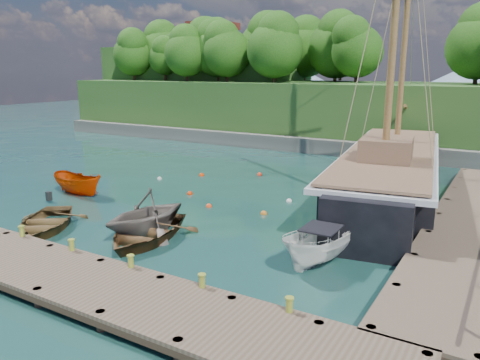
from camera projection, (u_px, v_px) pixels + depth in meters
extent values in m
plane|color=#173D39|center=(178.00, 231.00, 21.56)|extent=(160.00, 160.00, 0.00)
cube|color=brown|center=(101.00, 284.00, 15.00)|extent=(20.00, 3.20, 0.12)
cube|color=#33271B|center=(101.00, 289.00, 15.04)|extent=(20.00, 3.20, 0.20)
cube|color=brown|center=(469.00, 219.00, 21.57)|extent=(3.20, 24.00, 0.12)
cube|color=#33271B|center=(469.00, 222.00, 21.61)|extent=(3.20, 24.00, 0.20)
cylinder|color=#33271B|center=(370.00, 345.00, 12.54)|extent=(0.28, 0.28, 1.10)
cylinder|color=#33271B|center=(464.00, 177.00, 32.12)|extent=(0.28, 0.28, 1.10)
cylinder|color=olive|center=(24.00, 250.00, 19.28)|extent=(0.26, 0.26, 0.45)
cylinder|color=olive|center=(73.00, 265.00, 17.79)|extent=(0.26, 0.26, 0.45)
cylinder|color=olive|center=(132.00, 283.00, 16.30)|extent=(0.26, 0.26, 0.45)
cylinder|color=olive|center=(202.00, 304.00, 14.80)|extent=(0.26, 0.26, 0.45)
cylinder|color=olive|center=(289.00, 331.00, 13.31)|extent=(0.26, 0.26, 0.45)
imported|color=brown|center=(46.00, 229.00, 21.82)|extent=(5.26, 5.54, 0.93)
imported|color=#685E56|center=(147.00, 234.00, 21.17)|extent=(4.30, 4.76, 2.20)
imported|color=#52371E|center=(146.00, 240.00, 20.38)|extent=(4.51, 5.62, 1.03)
imported|color=#C03B02|center=(79.00, 194.00, 27.88)|extent=(3.98, 1.75, 1.50)
imported|color=silver|center=(320.00, 263.00, 17.97)|extent=(2.33, 4.55, 1.67)
cube|color=black|center=(389.00, 181.00, 27.75)|extent=(7.24, 16.13, 3.23)
cube|color=black|center=(401.00, 154.00, 36.74)|extent=(3.45, 5.24, 2.91)
cube|color=black|center=(369.00, 226.00, 19.75)|extent=(4.08, 4.47, 3.07)
cube|color=silver|center=(391.00, 155.00, 27.39)|extent=(8.00, 20.97, 0.25)
cube|color=brown|center=(391.00, 151.00, 27.33)|extent=(7.49, 20.47, 0.12)
cube|color=brown|center=(386.00, 149.00, 24.19)|extent=(2.93, 3.33, 1.20)
cylinder|color=brown|center=(407.00, 111.00, 39.30)|extent=(1.23, 6.86, 1.69)
cylinder|color=brown|center=(407.00, 4.00, 28.95)|extent=(0.36, 0.36, 17.18)
cylinder|color=#8C7A59|center=(413.00, 11.00, 34.57)|extent=(1.76, 11.76, 9.98)
sphere|color=silver|center=(96.00, 194.00, 27.98)|extent=(0.28, 0.28, 0.28)
sphere|color=red|center=(190.00, 194.00, 27.86)|extent=(0.35, 0.35, 0.35)
sphere|color=#F54517|center=(209.00, 207.00, 25.32)|extent=(0.34, 0.34, 0.34)
sphere|color=white|center=(289.00, 202.00, 26.32)|extent=(0.32, 0.32, 0.32)
sphere|color=#EA3903|center=(202.00, 176.00, 32.76)|extent=(0.37, 0.37, 0.37)
sphere|color=red|center=(260.00, 175.00, 32.93)|extent=(0.35, 0.35, 0.35)
sphere|color=silver|center=(159.00, 179.00, 31.73)|extent=(0.31, 0.31, 0.31)
sphere|color=orange|center=(264.00, 214.00, 24.05)|extent=(0.35, 0.35, 0.35)
cube|color=#474744|center=(266.00, 140.00, 45.47)|extent=(50.00, 4.00, 1.40)
cube|color=#1F451A|center=(292.00, 110.00, 49.94)|extent=(50.00, 14.00, 6.00)
cube|color=#1F451A|center=(205.00, 88.00, 59.78)|extent=(24.00, 12.00, 10.00)
cylinder|color=#382616|center=(219.00, 75.00, 51.54)|extent=(0.36, 0.36, 1.40)
sphere|color=#1A4A12|center=(218.00, 52.00, 50.98)|extent=(5.42, 5.42, 5.42)
cylinder|color=#382616|center=(227.00, 75.00, 49.49)|extent=(0.36, 0.36, 1.40)
sphere|color=#1A4A12|center=(227.00, 53.00, 48.97)|extent=(5.02, 5.02, 5.02)
cylinder|color=#382616|center=(134.00, 74.00, 56.64)|extent=(0.36, 0.36, 1.40)
sphere|color=#1A4A12|center=(133.00, 56.00, 56.14)|extent=(4.79, 4.79, 4.79)
cylinder|color=#382616|center=(217.00, 74.00, 59.42)|extent=(0.36, 0.36, 1.40)
sphere|color=#1A4A12|center=(217.00, 52.00, 58.80)|extent=(6.25, 6.25, 6.25)
cylinder|color=#382616|center=(165.00, 74.00, 58.09)|extent=(0.36, 0.36, 1.40)
sphere|color=#1A4A12|center=(164.00, 53.00, 57.50)|extent=(5.89, 5.89, 5.89)
cylinder|color=#382616|center=(356.00, 75.00, 46.92)|extent=(0.36, 0.36, 1.40)
sphere|color=#1A4A12|center=(358.00, 52.00, 46.39)|extent=(5.13, 5.13, 5.13)
cylinder|color=#382616|center=(215.00, 74.00, 60.43)|extent=(0.36, 0.36, 1.40)
sphere|color=#1A4A12|center=(215.00, 57.00, 59.93)|extent=(4.80, 4.80, 4.80)
cylinder|color=#382616|center=(275.00, 75.00, 50.32)|extent=(0.36, 0.36, 1.40)
sphere|color=#1A4A12|center=(276.00, 50.00, 49.74)|extent=(5.82, 5.82, 5.82)
cylinder|color=#382616|center=(335.00, 75.00, 50.19)|extent=(0.36, 0.36, 1.40)
sphere|color=#1A4A12|center=(336.00, 50.00, 49.59)|extent=(6.05, 6.05, 6.05)
cylinder|color=#382616|center=(274.00, 75.00, 46.45)|extent=(0.36, 0.36, 1.40)
sphere|color=#1A4A12|center=(274.00, 50.00, 45.90)|extent=(5.47, 5.47, 5.47)
cylinder|color=#382616|center=(476.00, 76.00, 40.83)|extent=(0.36, 0.36, 1.40)
sphere|color=#1A4A12|center=(479.00, 47.00, 40.26)|extent=(5.55, 5.55, 5.55)
cylinder|color=#382616|center=(304.00, 74.00, 56.58)|extent=(0.36, 0.36, 1.40)
sphere|color=#1A4A12|center=(305.00, 51.00, 55.96)|extent=(6.25, 6.25, 6.25)
cylinder|color=#382616|center=(176.00, 74.00, 64.00)|extent=(0.36, 0.36, 1.40)
sphere|color=#1A4A12|center=(175.00, 56.00, 63.45)|extent=(5.41, 5.41, 5.41)
cylinder|color=#382616|center=(221.00, 74.00, 55.18)|extent=(0.36, 0.36, 1.40)
sphere|color=#1A4A12|center=(221.00, 53.00, 54.63)|extent=(5.47, 5.47, 5.47)
cylinder|color=#382616|center=(165.00, 74.00, 54.70)|extent=(0.36, 0.36, 1.40)
sphere|color=#1A4A12|center=(165.00, 58.00, 54.29)|extent=(3.77, 3.77, 3.77)
cylinder|color=#382616|center=(210.00, 74.00, 56.09)|extent=(0.36, 0.36, 1.40)
sphere|color=#1A4A12|center=(209.00, 52.00, 55.49)|extent=(6.04, 6.04, 6.04)
cylinder|color=#382616|center=(340.00, 74.00, 54.95)|extent=(0.36, 0.36, 1.40)
sphere|color=#1A4A12|center=(341.00, 52.00, 54.36)|extent=(5.89, 5.89, 5.89)
cylinder|color=#382616|center=(265.00, 75.00, 51.88)|extent=(0.36, 0.36, 1.40)
sphere|color=#1A4A12|center=(265.00, 50.00, 51.27)|extent=(6.08, 6.08, 6.08)
cylinder|color=#382616|center=(176.00, 74.00, 55.86)|extent=(0.36, 0.36, 1.40)
sphere|color=#1A4A12|center=(176.00, 57.00, 55.40)|extent=(4.25, 4.25, 4.25)
cylinder|color=#382616|center=(187.00, 75.00, 51.21)|extent=(0.36, 0.36, 1.40)
sphere|color=#1A4A12|center=(186.00, 54.00, 50.71)|extent=(4.77, 4.77, 4.77)
cube|color=silver|center=(214.00, 42.00, 56.69)|extent=(4.00, 5.00, 3.00)
cube|color=#591E19|center=(213.00, 26.00, 56.25)|extent=(4.40, 5.40, 0.80)
cone|color=#728CA5|center=(466.00, 90.00, 76.70)|extent=(32.00, 32.00, 8.00)
cone|color=#728CA5|center=(275.00, 81.00, 93.88)|extent=(40.00, 40.00, 10.00)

